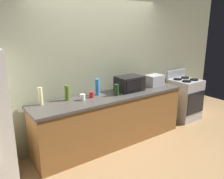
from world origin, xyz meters
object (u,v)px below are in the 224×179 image
microwave (129,83)px  bottle_spray_cleaner (97,87)px  bottle_hand_soap (41,96)px  bottle_olive_oil (67,93)px  mug_red (92,95)px  toaster_oven (154,80)px  stove_range (184,99)px  bottle_hot_sauce (137,82)px  bottle_wine (116,90)px  mug_white (83,97)px

microwave → bottle_spray_cleaner: bottle_spray_cleaner is taller
bottle_hand_soap → bottle_olive_oil: bottle_hand_soap is taller
bottle_spray_cleaner → mug_red: size_ratio=2.91×
mug_red → toaster_oven: bearing=-1.1°
stove_range → bottle_olive_oil: bearing=176.1°
stove_range → bottle_spray_cleaner: bottle_spray_cleaner is taller
bottle_hand_soap → mug_red: size_ratio=2.82×
stove_range → bottle_hand_soap: 3.22m
microwave → toaster_oven: size_ratio=1.41×
microwave → bottle_hot_sauce: microwave is taller
bottle_wine → mug_white: (-0.59, 0.11, -0.05)m
bottle_hand_soap → stove_range: bearing=-3.8°
bottle_hand_soap → bottle_olive_oil: 0.42m
bottle_olive_oil → bottle_hot_sauce: 1.51m
bottle_olive_oil → mug_white: (0.20, -0.14, -0.07)m
toaster_oven → bottle_hot_sauce: bearing=154.7°
bottle_wine → bottle_hot_sauce: size_ratio=1.10×
toaster_oven → bottle_spray_cleaner: bearing=175.5°
bottle_olive_oil → bottle_hot_sauce: size_ratio=1.34×
bottle_olive_oil → bottle_spray_cleaner: size_ratio=0.86×
toaster_oven → mug_red: 1.43m
toaster_oven → bottle_hand_soap: bearing=176.2°
bottle_wine → bottle_hand_soap: bottle_hand_soap is taller
stove_range → mug_red: stove_range is taller
toaster_oven → bottle_wine: bearing=-173.3°
bottle_spray_cleaner → bottle_wine: bearing=-42.0°
bottle_olive_oil → bottle_spray_cleaner: bottle_spray_cleaner is taller
stove_range → toaster_oven: (-0.92, 0.06, 0.54)m
toaster_oven → bottle_hand_soap: size_ratio=1.25×
bottle_hot_sauce → mug_white: 1.31m
toaster_oven → bottle_olive_oil: 1.83m
mug_white → toaster_oven: bearing=0.3°
stove_range → bottle_spray_cleaner: bearing=175.8°
stove_range → bottle_hand_soap: bottle_hand_soap is taller
toaster_oven → bottle_olive_oil: size_ratio=1.41×
toaster_oven → bottle_spray_cleaner: size_ratio=1.21×
bottle_spray_cleaner → mug_white: (-0.35, -0.11, -0.09)m
bottle_olive_oil → bottle_spray_cleaner: 0.55m
bottle_hand_soap → bottle_spray_cleaner: (0.97, -0.05, 0.00)m
bottle_olive_oil → bottle_spray_cleaner: (0.55, -0.03, 0.02)m
stove_range → bottle_hot_sauce: size_ratio=5.97×
stove_range → toaster_oven: bearing=176.3°
microwave → bottle_hand_soap: (-1.59, 0.16, 0.00)m
mug_white → mug_red: bearing=10.9°
bottle_hand_soap → bottle_spray_cleaner: size_ratio=0.97×
mug_red → stove_range: bearing=-2.1°
stove_range → bottle_wine: size_ratio=5.45×
bottle_wine → mug_red: bottle_wine is taller
toaster_oven → bottle_hot_sauce: (-0.32, 0.15, -0.01)m
microwave → bottle_wine: bearing=-163.9°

